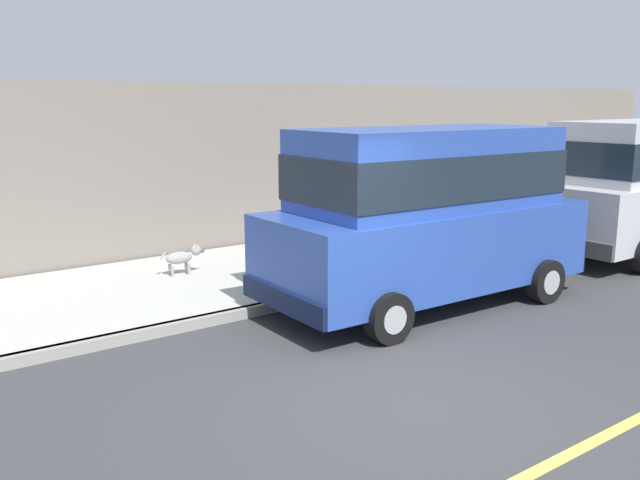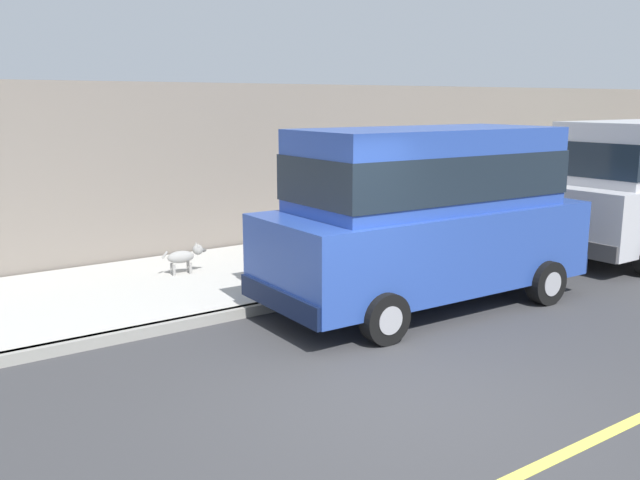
# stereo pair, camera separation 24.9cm
# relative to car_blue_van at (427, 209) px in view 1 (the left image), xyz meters

# --- Properties ---
(ground_plane) EXTENTS (80.00, 80.00, 0.00)m
(ground_plane) POSITION_rel_car_blue_van_xyz_m (2.19, -2.40, -1.39)
(ground_plane) COLOR #38383A
(curb) EXTENTS (0.16, 64.00, 0.14)m
(curb) POSITION_rel_car_blue_van_xyz_m (-1.01, -2.40, -1.32)
(curb) COLOR gray
(curb) RESTS_ON ground
(sidewalk) EXTENTS (3.60, 64.00, 0.14)m
(sidewalk) POSITION_rel_car_blue_van_xyz_m (-2.81, -2.40, -1.32)
(sidewalk) COLOR #B7B5AD
(sidewalk) RESTS_ON ground
(lane_centre_line) EXTENTS (0.12, 57.60, 0.01)m
(lane_centre_line) POSITION_rel_car_blue_van_xyz_m (3.79, -2.40, -1.39)
(lane_centre_line) COLOR #E0D64C
(lane_centre_line) RESTS_ON ground
(car_blue_van) EXTENTS (2.24, 4.95, 2.52)m
(car_blue_van) POSITION_rel_car_blue_van_xyz_m (0.00, 0.00, 0.00)
(car_blue_van) COLOR #28479E
(car_blue_van) RESTS_ON ground
(dog_grey) EXTENTS (0.25, 0.76, 0.49)m
(dog_grey) POSITION_rel_car_blue_van_xyz_m (-3.16, -2.27, -0.97)
(dog_grey) COLOR #999691
(dog_grey) RESTS_ON sidewalk
(fire_hydrant) EXTENTS (0.34, 0.24, 0.72)m
(fire_hydrant) POSITION_rel_car_blue_van_xyz_m (-1.46, -0.01, -0.92)
(fire_hydrant) COLOR gold
(fire_hydrant) RESTS_ON sidewalk
(building_facade) EXTENTS (0.50, 20.00, 3.21)m
(building_facade) POSITION_rel_car_blue_van_xyz_m (-4.91, 3.60, 0.21)
(building_facade) COLOR slate
(building_facade) RESTS_ON ground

